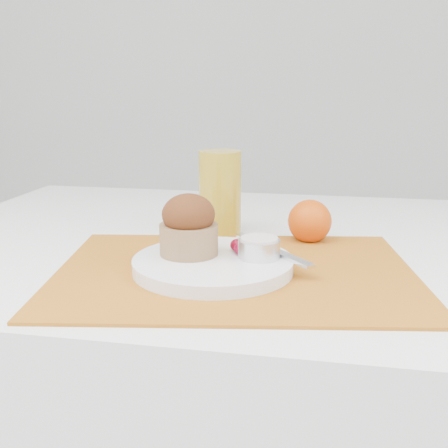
% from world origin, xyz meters
% --- Properties ---
extents(table, '(1.20, 0.80, 0.75)m').
position_xyz_m(table, '(0.00, 0.05, 0.38)').
color(table, white).
rests_on(table, ground).
extents(placemat, '(0.54, 0.43, 0.00)m').
position_xyz_m(placemat, '(-0.02, -0.12, 0.75)').
color(placemat, '#AE6218').
rests_on(placemat, table).
extents(plate, '(0.27, 0.27, 0.02)m').
position_xyz_m(plate, '(-0.05, -0.13, 0.76)').
color(plate, white).
rests_on(plate, placemat).
extents(ramekin, '(0.06, 0.06, 0.03)m').
position_xyz_m(ramekin, '(0.01, -0.11, 0.78)').
color(ramekin, silver).
rests_on(ramekin, plate).
extents(cream, '(0.05, 0.05, 0.01)m').
position_xyz_m(cream, '(0.01, -0.11, 0.80)').
color(cream, silver).
rests_on(cream, ramekin).
extents(raspberry_near, '(0.02, 0.02, 0.02)m').
position_xyz_m(raspberry_near, '(-0.03, -0.09, 0.78)').
color(raspberry_near, '#50020E').
rests_on(raspberry_near, plate).
extents(raspberry_far, '(0.02, 0.02, 0.02)m').
position_xyz_m(raspberry_far, '(-0.02, -0.10, 0.78)').
color(raspberry_far, '#590218').
rests_on(raspberry_far, plate).
extents(butter_knife, '(0.13, 0.15, 0.00)m').
position_xyz_m(butter_knife, '(0.02, -0.08, 0.77)').
color(butter_knife, silver).
rests_on(butter_knife, plate).
extents(orange, '(0.07, 0.07, 0.07)m').
position_xyz_m(orange, '(0.07, 0.05, 0.79)').
color(orange, '#D64D07').
rests_on(orange, table).
extents(juice_glass, '(0.07, 0.07, 0.14)m').
position_xyz_m(juice_glass, '(-0.08, 0.08, 0.82)').
color(juice_glass, gold).
rests_on(juice_glass, table).
extents(muffin, '(0.09, 0.09, 0.09)m').
position_xyz_m(muffin, '(-0.09, -0.11, 0.81)').
color(muffin, '#9A724A').
rests_on(muffin, plate).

